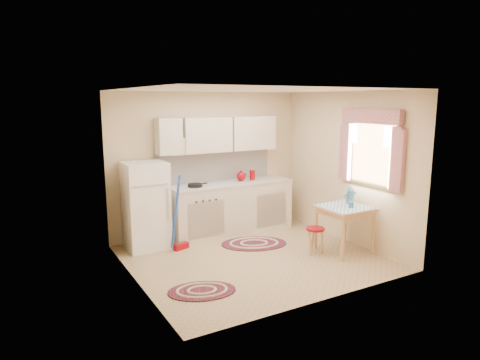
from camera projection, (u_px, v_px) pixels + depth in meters
name	position (u px, v px, depth m)	size (l,w,h in m)	color
room_shell	(255.00, 151.00, 6.47)	(3.64, 3.60, 2.52)	tan
fridge	(146.00, 206.00, 6.81)	(0.65, 0.60, 1.40)	white
broom	(180.00, 213.00, 6.75)	(0.28, 0.12, 1.20)	#1C44AF
base_cabinets	(231.00, 209.00, 7.67)	(2.25, 0.60, 0.88)	beige
countertop	(231.00, 183.00, 7.58)	(2.27, 0.62, 0.04)	beige
frying_pan	(195.00, 185.00, 7.18)	(0.25, 0.25, 0.05)	black
red_kettle	(241.00, 176.00, 7.66)	(0.18, 0.17, 0.18)	maroon
red_canister	(252.00, 176.00, 7.78)	(0.10, 0.10, 0.16)	maroon
table	(344.00, 229.00, 6.71)	(0.72, 0.72, 0.72)	tan
stool	(315.00, 241.00, 6.62)	(0.29, 0.29, 0.42)	maroon
coffee_pot	(350.00, 195.00, 6.83)	(0.15, 0.13, 0.30)	#2F648F
mug	(351.00, 205.00, 6.56)	(0.08, 0.08, 0.10)	#2F648F
rug_center	(254.00, 244.00, 7.10)	(1.09, 0.73, 0.02)	maroon
rug_left	(202.00, 291.00, 5.34)	(0.86, 0.57, 0.02)	maroon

